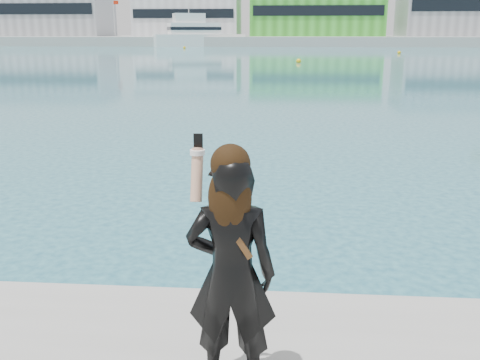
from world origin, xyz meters
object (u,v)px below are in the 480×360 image
(buoy_far, at_px, (184,48))
(buoy_extra, at_px, (299,63))
(motor_yacht, at_px, (197,34))
(buoy_near, at_px, (399,54))
(woman, at_px, (231,268))

(buoy_far, xyz_separation_m, buoy_extra, (20.12, -46.41, 0.00))
(buoy_extra, bearing_deg, motor_yacht, 108.43)
(motor_yacht, bearing_deg, buoy_far, -112.93)
(motor_yacht, xyz_separation_m, buoy_near, (34.89, -35.13, -2.48))
(buoy_extra, bearing_deg, buoy_far, 113.44)
(woman, bearing_deg, buoy_near, -102.39)
(motor_yacht, xyz_separation_m, buoy_extra, (19.85, -59.55, -2.48))
(buoy_near, bearing_deg, motor_yacht, 134.80)
(buoy_far, bearing_deg, buoy_near, -32.03)
(buoy_near, distance_m, woman, 79.14)
(buoy_far, xyz_separation_m, woman, (18.22, -99.28, 1.63))
(motor_yacht, height_order, buoy_near, motor_yacht)
(buoy_near, height_order, buoy_extra, same)
(buoy_extra, relative_size, woman, 0.30)
(motor_yacht, xyz_separation_m, woman, (17.94, -112.41, -0.85))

